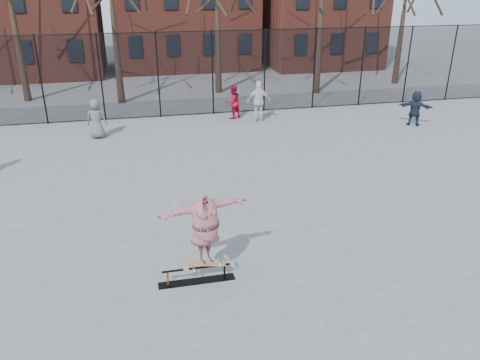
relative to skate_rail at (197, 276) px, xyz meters
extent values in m
plane|color=slate|center=(1.52, 0.74, -0.15)|extent=(100.00, 100.00, 0.00)
cube|color=black|center=(0.00, 0.00, -0.14)|extent=(1.71, 0.26, 0.01)
cylinder|color=red|center=(-0.63, 0.00, 0.03)|extent=(0.04, 0.04, 0.35)
cylinder|color=black|center=(0.63, 0.00, 0.03)|extent=(0.04, 0.04, 0.35)
cylinder|color=black|center=(0.00, 0.00, 0.21)|extent=(1.51, 0.05, 0.05)
imported|color=#653E9C|center=(0.23, 0.00, 1.15)|extent=(2.06, 0.98, 1.62)
imported|color=#5A595E|center=(-2.68, 11.06, 0.69)|extent=(0.89, 0.65, 1.66)
imported|color=maroon|center=(3.50, 12.74, 0.65)|extent=(0.96, 0.88, 1.59)
imported|color=silver|center=(4.58, 11.98, 0.80)|extent=(1.18, 0.68, 1.89)
imported|color=#1B2537|center=(11.34, 9.81, 0.65)|extent=(1.47, 1.24, 1.59)
cylinder|color=black|center=(-5.08, 13.74, 1.85)|extent=(0.07, 0.07, 4.00)
cylinder|color=black|center=(-2.48, 13.74, 1.85)|extent=(0.07, 0.07, 4.00)
cylinder|color=black|center=(0.12, 13.74, 1.85)|extent=(0.07, 0.07, 4.00)
cylinder|color=black|center=(2.72, 13.74, 1.85)|extent=(0.07, 0.07, 4.00)
cylinder|color=black|center=(5.32, 13.74, 1.85)|extent=(0.07, 0.07, 4.00)
cylinder|color=black|center=(7.92, 13.74, 1.85)|extent=(0.07, 0.07, 4.00)
cylinder|color=black|center=(10.52, 13.74, 1.85)|extent=(0.07, 0.07, 4.00)
cylinder|color=black|center=(13.12, 13.74, 1.85)|extent=(0.07, 0.07, 4.00)
cylinder|color=black|center=(15.72, 13.74, 1.85)|extent=(0.07, 0.07, 4.00)
cube|color=black|center=(1.52, 13.74, 1.85)|extent=(34.00, 0.01, 4.00)
cylinder|color=black|center=(1.52, 13.74, 3.81)|extent=(34.00, 0.04, 0.04)
cone|color=black|center=(-6.98, 18.54, 2.16)|extent=(0.40, 0.40, 4.62)
cone|color=black|center=(-1.48, 17.24, 2.16)|extent=(0.40, 0.40, 4.62)
cone|color=black|center=(4.02, 18.54, 2.16)|extent=(0.40, 0.40, 4.62)
cone|color=black|center=(9.52, 17.24, 2.16)|extent=(0.40, 0.40, 4.62)
cone|color=black|center=(15.02, 18.54, 2.16)|extent=(0.40, 0.40, 4.62)
camera|label=1|loc=(-0.96, -8.68, 6.10)|focal=35.00mm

